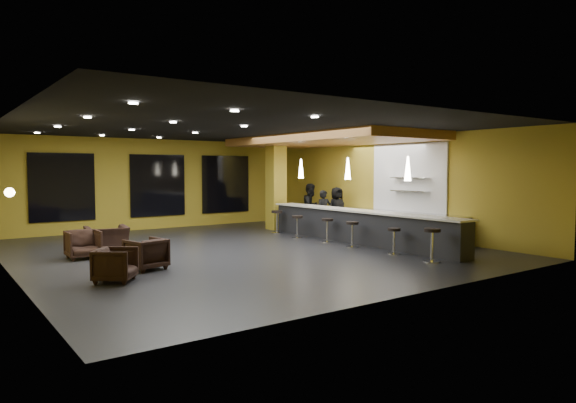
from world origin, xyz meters
TOP-DOWN VIEW (x-y plane):
  - floor at (0.00, 0.00)m, footprint 12.00×13.00m
  - ceiling at (0.00, 0.00)m, footprint 12.00×13.00m
  - wall_back at (0.00, 6.55)m, footprint 12.00×0.10m
  - wall_front at (0.00, -6.55)m, footprint 12.00×0.10m
  - wall_left at (-6.05, 0.00)m, footprint 0.10×13.00m
  - wall_right at (6.05, 0.00)m, footprint 0.10×13.00m
  - wood_soffit at (4.00, 1.00)m, footprint 3.60×8.00m
  - window_left at (-3.50, 6.44)m, footprint 2.20×0.06m
  - window_center at (0.00, 6.44)m, footprint 2.20×0.06m
  - window_right at (3.00, 6.44)m, footprint 2.20×0.06m
  - tile_backsplash at (5.96, -1.00)m, footprint 0.06×3.20m
  - bar_counter at (3.65, -1.00)m, footprint 0.60×8.00m
  - bar_top at (3.65, -1.00)m, footprint 0.78×8.10m
  - prep_counter at (5.65, -0.50)m, footprint 0.70×6.00m
  - prep_top at (5.65, -0.50)m, footprint 0.72×6.00m
  - wall_shelf_lower at (5.82, -1.20)m, footprint 0.30×1.50m
  - wall_shelf_upper at (5.82, -1.20)m, footprint 0.30×1.50m
  - column at (3.65, 3.60)m, footprint 0.60×0.60m
  - wall_sconce at (-5.88, 0.50)m, footprint 0.22×0.22m
  - pendant_0 at (3.65, -3.00)m, footprint 0.20×0.20m
  - pendant_1 at (3.65, -0.50)m, footprint 0.20×0.20m
  - pendant_2 at (3.65, 2.00)m, footprint 0.20×0.20m
  - staff_a at (4.33, 1.50)m, footprint 0.64×0.49m
  - staff_b at (4.64, 2.66)m, footprint 1.01×0.87m
  - staff_c at (5.25, 1.86)m, footprint 0.84×0.58m
  - armchair_a at (-4.31, -2.16)m, footprint 1.07×1.07m
  - armchair_b at (-3.33, -1.28)m, footprint 0.95×0.97m
  - armchair_c at (-4.15, 1.10)m, footprint 0.80×0.83m
  - armchair_d at (-3.35, 1.78)m, footprint 1.23×1.11m
  - bar_stool_0 at (2.84, -4.54)m, footprint 0.43×0.43m
  - bar_stool_1 at (2.96, -3.15)m, footprint 0.37×0.37m
  - bar_stool_2 at (2.88, -1.56)m, footprint 0.39×0.39m
  - bar_stool_3 at (2.98, -0.29)m, footprint 0.39×0.39m
  - bar_stool_4 at (2.78, 1.04)m, footprint 0.38×0.38m
  - bar_stool_5 at (2.95, 2.52)m, footprint 0.42×0.42m

SIDE VIEW (x-z plane):
  - floor at x=0.00m, z-range -0.10..0.00m
  - armchair_a at x=-4.31m, z-range 0.00..0.71m
  - armchair_d at x=-3.35m, z-range 0.00..0.73m
  - armchair_b at x=-3.33m, z-range 0.00..0.73m
  - armchair_c at x=-4.15m, z-range 0.00..0.75m
  - prep_counter at x=5.65m, z-range 0.00..0.86m
  - bar_stool_1 at x=2.96m, z-range 0.10..0.82m
  - bar_stool_4 at x=2.78m, z-range 0.11..0.87m
  - bar_stool_3 at x=2.98m, z-range 0.11..0.87m
  - bar_stool_2 at x=2.88m, z-range 0.11..0.88m
  - bar_counter at x=3.65m, z-range 0.00..1.00m
  - bar_stool_5 at x=2.95m, z-range 0.12..0.95m
  - bar_stool_0 at x=2.84m, z-range 0.12..0.97m
  - staff_a at x=4.33m, z-range 0.00..1.57m
  - staff_c at x=5.25m, z-range 0.00..1.65m
  - prep_top at x=5.65m, z-range 0.87..0.90m
  - staff_b at x=4.64m, z-range 0.00..1.78m
  - bar_top at x=3.65m, z-range 1.00..1.05m
  - wall_shelf_lower at x=5.82m, z-range 1.59..1.61m
  - window_left at x=-3.50m, z-range 0.50..2.90m
  - window_center at x=0.00m, z-range 0.50..2.90m
  - window_right at x=3.00m, z-range 0.50..2.90m
  - wall_back at x=0.00m, z-range 0.00..3.50m
  - wall_front at x=0.00m, z-range 0.00..3.50m
  - wall_left at x=-6.05m, z-range 0.00..3.50m
  - wall_right at x=6.05m, z-range 0.00..3.50m
  - column at x=3.65m, z-range 0.00..3.50m
  - wall_sconce at x=-5.88m, z-range 1.69..1.91m
  - tile_backsplash at x=5.96m, z-range 0.80..3.20m
  - wall_shelf_upper at x=5.82m, z-range 2.03..2.06m
  - pendant_0 at x=3.65m, z-range 2.00..2.70m
  - pendant_1 at x=3.65m, z-range 2.00..2.70m
  - pendant_2 at x=3.65m, z-range 2.00..2.70m
  - wood_soffit at x=4.00m, z-range 3.22..3.50m
  - ceiling at x=0.00m, z-range 3.50..3.60m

